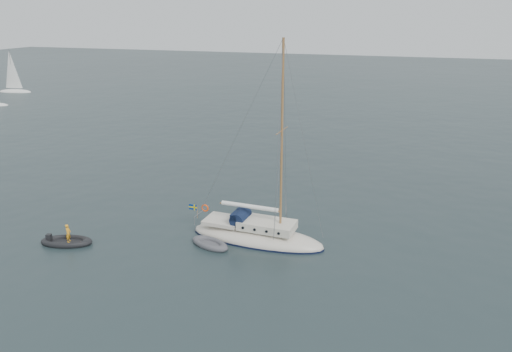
% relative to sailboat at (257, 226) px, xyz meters
% --- Properties ---
extents(ground, '(300.00, 300.00, 0.00)m').
position_rel_sailboat_xyz_m(ground, '(0.03, -1.77, -1.04)').
color(ground, black).
rests_on(ground, ground).
extents(sailboat, '(9.68, 2.90, 13.79)m').
position_rel_sailboat_xyz_m(sailboat, '(0.00, 0.00, 0.00)').
color(sailboat, beige).
rests_on(sailboat, ground).
extents(dinghy, '(2.88, 1.30, 0.41)m').
position_rel_sailboat_xyz_m(dinghy, '(-2.63, -1.86, -0.86)').
color(dinghy, '#535358').
rests_on(dinghy, ground).
extents(rib, '(3.45, 1.57, 1.42)m').
position_rel_sailboat_xyz_m(rib, '(-11.75, -4.53, -0.82)').
color(rib, black).
rests_on(rib, ground).
extents(distant_yacht_a, '(6.41, 3.42, 8.49)m').
position_rel_sailboat_xyz_m(distant_yacht_a, '(-63.24, 46.16, 2.58)').
color(distant_yacht_a, white).
rests_on(distant_yacht_a, ground).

